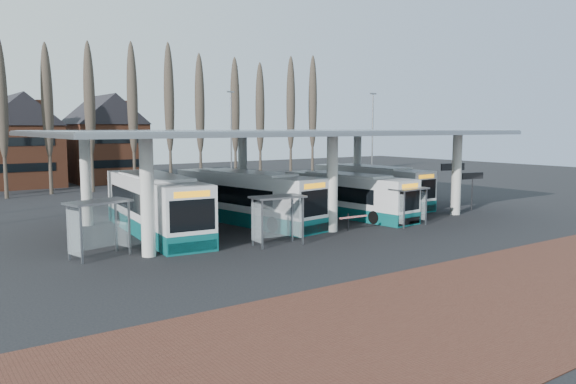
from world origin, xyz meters
TOP-DOWN VIEW (x-y plane):
  - ground at (0.00, 0.00)m, footprint 140.00×140.00m
  - brick_strip at (0.00, -12.00)m, footprint 70.00×10.00m
  - station_canopy at (0.00, 8.00)m, footprint 32.00×16.00m
  - poplar_row at (0.00, 33.00)m, footprint 45.10×1.10m
  - lamp_post_b at (6.00, 26.00)m, footprint 0.80×0.16m
  - lamp_post_c at (20.00, 20.00)m, footprint 0.80×0.16m
  - bus_0 at (-9.35, 8.26)m, footprint 3.98×13.34m
  - bus_1 at (-2.68, 8.51)m, footprint 4.81×12.96m
  - bus_2 at (4.84, 6.71)m, footprint 3.51×11.53m
  - bus_3 at (10.56, 10.25)m, footprint 2.84×11.90m
  - shelter_0 at (-14.12, 3.84)m, footprint 3.38×2.27m
  - shelter_1 at (-5.09, 1.16)m, footprint 3.08×1.74m
  - shelter_2 at (5.49, 1.30)m, footprint 2.82×1.58m
  - info_sign_0 at (14.65, 3.04)m, footprint 1.99×0.53m
  - info_sign_1 at (16.01, 6.07)m, footprint 2.34×0.63m
  - barrier at (1.02, 1.75)m, footprint 2.17×0.63m

SIDE VIEW (x-z plane):
  - ground at x=0.00m, z-range 0.00..0.00m
  - brick_strip at x=0.00m, z-range 0.00..0.03m
  - barrier at x=1.02m, z-range 0.30..1.38m
  - bus_2 at x=4.84m, z-range -0.09..3.06m
  - bus_3 at x=10.56m, z-range -0.09..3.20m
  - bus_1 at x=-2.68m, z-range -0.10..3.42m
  - bus_0 at x=-9.35m, z-range -0.10..3.55m
  - shelter_2 at x=5.49m, z-range 0.57..3.09m
  - shelter_1 at x=-5.09m, z-range 0.63..3.38m
  - shelter_0 at x=-14.12m, z-range 0.65..3.53m
  - info_sign_0 at x=14.65m, z-range 1.02..4.01m
  - info_sign_1 at x=16.01m, z-range 1.19..4.71m
  - lamp_post_b at x=6.00m, z-range 0.25..10.42m
  - lamp_post_c at x=20.00m, z-range 0.25..10.42m
  - station_canopy at x=0.00m, z-range 2.51..8.85m
  - poplar_row at x=0.00m, z-range 1.53..16.03m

